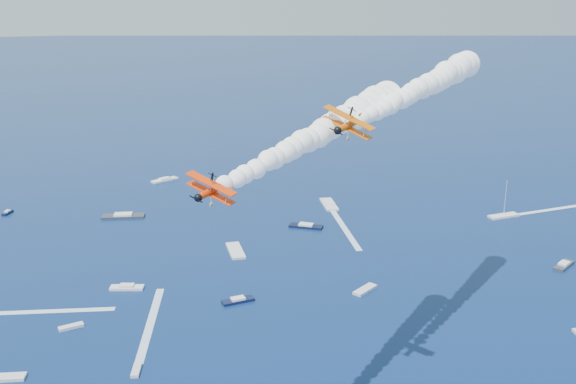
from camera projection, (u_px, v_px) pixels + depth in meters
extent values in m
cube|color=silver|center=(329.00, 204.00, 252.92)|extent=(6.00, 14.28, 0.70)
cube|color=silver|center=(504.00, 216.00, 240.69)|extent=(11.46, 4.77, 0.70)
cube|color=silver|center=(136.00, 370.00, 145.95)|extent=(2.78, 5.51, 0.70)
cube|color=black|center=(8.00, 213.00, 243.76)|extent=(3.74, 5.34, 0.70)
cube|color=silver|center=(365.00, 290.00, 183.69)|extent=(8.09, 6.71, 0.70)
cube|color=#2D323C|center=(123.00, 216.00, 240.48)|extent=(15.19, 7.09, 0.70)
cube|color=silver|center=(236.00, 251.00, 209.94)|extent=(4.48, 13.02, 0.70)
cube|color=#2E343E|center=(564.00, 265.00, 199.26)|extent=(9.37, 7.51, 0.70)
cube|color=black|center=(306.00, 226.00, 230.57)|extent=(11.48, 8.76, 0.70)
cube|color=black|center=(238.00, 301.00, 177.36)|extent=(8.71, 4.00, 0.70)
cube|color=silver|center=(71.00, 327.00, 164.13)|extent=(6.07, 3.34, 0.70)
cube|color=silver|center=(127.00, 288.00, 184.85)|extent=(9.35, 5.07, 0.70)
cube|color=silver|center=(165.00, 180.00, 283.38)|extent=(11.57, 7.94, 0.70)
cube|color=silver|center=(4.00, 378.00, 143.24)|extent=(8.89, 4.21, 0.70)
cube|color=white|center=(345.00, 229.00, 228.54)|extent=(6.34, 37.98, 0.04)
cube|color=white|center=(38.00, 312.00, 172.16)|extent=(37.74, 8.81, 0.04)
cube|color=white|center=(559.00, 208.00, 249.45)|extent=(37.99, 6.19, 0.04)
cube|color=white|center=(151.00, 323.00, 166.68)|extent=(10.10, 37.55, 0.04)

